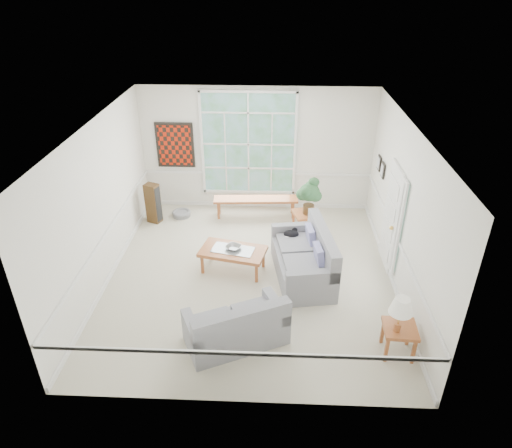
{
  "coord_description": "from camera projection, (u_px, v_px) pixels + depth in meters",
  "views": [
    {
      "loc": [
        0.43,
        -7.31,
        5.3
      ],
      "look_at": [
        0.1,
        0.2,
        1.05
      ],
      "focal_mm": 32.0,
      "sensor_mm": 36.0,
      "label": 1
    }
  ],
  "objects": [
    {
      "name": "entry_door",
      "position": [
        391.0,
        217.0,
        8.88
      ],
      "size": [
        0.08,
        0.9,
        2.1
      ],
      "primitive_type": "cube",
      "color": "white",
      "rests_on": "floor"
    },
    {
      "name": "wall_front",
      "position": [
        237.0,
        319.0,
        5.63
      ],
      "size": [
        5.5,
        0.02,
        3.0
      ],
      "primitive_type": "cube",
      "color": "white",
      "rests_on": "ground"
    },
    {
      "name": "cat",
      "position": [
        291.0,
        234.0,
        9.23
      ],
      "size": [
        0.35,
        0.28,
        0.15
      ],
      "primitive_type": "ellipsoid",
      "rotation": [
        0.0,
        0.0,
        -0.19
      ],
      "color": "black",
      "rests_on": "loveseat_right"
    },
    {
      "name": "floor_speaker",
      "position": [
        153.0,
        203.0,
        10.65
      ],
      "size": [
        0.37,
        0.33,
        0.96
      ],
      "primitive_type": "cube",
      "rotation": [
        0.0,
        0.0,
        -0.39
      ],
      "color": "#442D15",
      "rests_on": "floor"
    },
    {
      "name": "ceiling",
      "position": [
        249.0,
        127.0,
        7.5
      ],
      "size": [
        5.5,
        6.0,
        0.02
      ],
      "primitive_type": "cube",
      "color": "white",
      "rests_on": "ground"
    },
    {
      "name": "wall_art",
      "position": [
        175.0,
        145.0,
        10.83
      ],
      "size": [
        0.9,
        0.06,
        1.1
      ],
      "primitive_type": "cube",
      "color": "#661709",
      "rests_on": "wall_back"
    },
    {
      "name": "loveseat_front",
      "position": [
        236.0,
        320.0,
        7.2
      ],
      "size": [
        1.76,
        1.39,
        0.85
      ],
      "primitive_type": "cube",
      "rotation": [
        0.0,
        0.0,
        0.44
      ],
      "color": "gray",
      "rests_on": "floor"
    },
    {
      "name": "coffee_table",
      "position": [
        233.0,
        260.0,
        9.03
      ],
      "size": [
        1.39,
        0.95,
        0.47
      ],
      "primitive_type": "cube",
      "rotation": [
        0.0,
        0.0,
        -0.22
      ],
      "color": "#A0542A",
      "rests_on": "floor"
    },
    {
      "name": "pet_bed",
      "position": [
        182.0,
        214.0,
        11.08
      ],
      "size": [
        0.48,
        0.48,
        0.13
      ],
      "primitive_type": "cylinder",
      "rotation": [
        0.0,
        0.0,
        -0.07
      ],
      "color": "slate",
      "rests_on": "floor"
    },
    {
      "name": "floor",
      "position": [
        250.0,
        275.0,
        8.98
      ],
      "size": [
        5.5,
        6.0,
        0.01
      ],
      "primitive_type": "cube",
      "color": "#BCB59D",
      "rests_on": "ground"
    },
    {
      "name": "wall_back",
      "position": [
        257.0,
        150.0,
        10.85
      ],
      "size": [
        5.5,
        0.02,
        3.0
      ],
      "primitive_type": "cube",
      "color": "white",
      "rests_on": "ground"
    },
    {
      "name": "houseplant",
      "position": [
        309.0,
        196.0,
        9.88
      ],
      "size": [
        0.53,
        0.53,
        0.83
      ],
      "primitive_type": null,
      "rotation": [
        0.0,
        0.0,
        -0.09
      ],
      "color": "#2A542F",
      "rests_on": "end_table"
    },
    {
      "name": "pewter_bowl",
      "position": [
        233.0,
        247.0,
        8.92
      ],
      "size": [
        0.47,
        0.47,
        0.09
      ],
      "primitive_type": "imported",
      "rotation": [
        0.0,
        0.0,
        -0.49
      ],
      "color": "gray",
      "rests_on": "coffee_table"
    },
    {
      "name": "loveseat_right",
      "position": [
        303.0,
        254.0,
        8.71
      ],
      "size": [
        1.24,
        1.98,
        1.0
      ],
      "primitive_type": "cube",
      "rotation": [
        0.0,
        0.0,
        0.16
      ],
      "color": "gray",
      "rests_on": "floor"
    },
    {
      "name": "side_table",
      "position": [
        398.0,
        340.0,
        7.06
      ],
      "size": [
        0.53,
        0.53,
        0.51
      ],
      "primitive_type": "cube",
      "rotation": [
        0.0,
        0.0,
        -0.06
      ],
      "color": "#A0542A",
      "rests_on": "floor"
    },
    {
      "name": "end_table",
      "position": [
        306.0,
        224.0,
        10.23
      ],
      "size": [
        0.67,
        0.67,
        0.55
      ],
      "primitive_type": "cube",
      "rotation": [
        0.0,
        0.0,
        0.28
      ],
      "color": "#A0542A",
      "rests_on": "floor"
    },
    {
      "name": "wall_left",
      "position": [
        100.0,
        205.0,
        8.35
      ],
      "size": [
        0.02,
        6.0,
        3.0
      ],
      "primitive_type": "cube",
      "color": "white",
      "rests_on": "ground"
    },
    {
      "name": "window_bench",
      "position": [
        256.0,
        207.0,
        11.01
      ],
      "size": [
        2.03,
        0.51,
        0.47
      ],
      "primitive_type": "cube",
      "rotation": [
        0.0,
        0.0,
        0.06
      ],
      "color": "#A0542A",
      "rests_on": "floor"
    },
    {
      "name": "wall_right",
      "position": [
        404.0,
        211.0,
        8.14
      ],
      "size": [
        0.02,
        6.0,
        3.0
      ],
      "primitive_type": "cube",
      "color": "white",
      "rests_on": "ground"
    },
    {
      "name": "door_sidelight",
      "position": [
        399.0,
        229.0,
        8.28
      ],
      "size": [
        0.08,
        0.26,
        1.9
      ],
      "primitive_type": "cube",
      "color": "white",
      "rests_on": "wall_right"
    },
    {
      "name": "window_back",
      "position": [
        248.0,
        144.0,
        10.75
      ],
      "size": [
        2.3,
        0.08,
        2.4
      ],
      "primitive_type": "cube",
      "color": "white",
      "rests_on": "wall_back"
    },
    {
      "name": "wall_frame_near",
      "position": [
        382.0,
        170.0,
        9.64
      ],
      "size": [
        0.04,
        0.26,
        0.32
      ],
      "primitive_type": "cube",
      "color": "black",
      "rests_on": "wall_right"
    },
    {
      "name": "wall_frame_far",
      "position": [
        379.0,
        163.0,
        9.98
      ],
      "size": [
        0.04,
        0.26,
        0.32
      ],
      "primitive_type": "cube",
      "color": "black",
      "rests_on": "wall_right"
    },
    {
      "name": "table_lamp",
      "position": [
        400.0,
        315.0,
        6.72
      ],
      "size": [
        0.39,
        0.39,
        0.61
      ],
      "primitive_type": null,
      "rotation": [
        0.0,
        0.0,
        0.12
      ],
      "color": "white",
      "rests_on": "side_table"
    }
  ]
}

